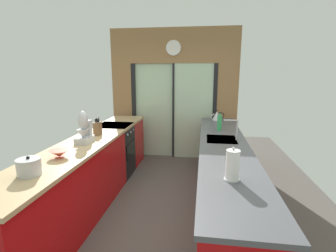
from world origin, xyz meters
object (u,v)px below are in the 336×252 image
object	(u,v)px
oven_range	(115,150)
knife_block	(98,128)
mixing_bowl	(59,154)
stock_pot	(29,167)
stand_mixer	(84,131)
soap_bottle	(219,122)
kettle	(217,116)
paper_towel_roll	(233,165)

from	to	relation	value
oven_range	knife_block	world-z (taller)	knife_block
mixing_bowl	oven_range	bearing A→B (deg)	90.61
knife_block	stock_pot	bearing A→B (deg)	-90.00
stand_mixer	soap_bottle	xyz separation A→B (m)	(1.78, 0.99, -0.04)
kettle	paper_towel_roll	world-z (taller)	paper_towel_roll
knife_block	stand_mixer	world-z (taller)	stand_mixer
stock_pot	knife_block	bearing A→B (deg)	90.00
stand_mixer	stock_pot	bearing A→B (deg)	-90.00
mixing_bowl	kettle	size ratio (longest dim) A/B	0.82
oven_range	mixing_bowl	distance (m)	1.80
oven_range	mixing_bowl	world-z (taller)	mixing_bowl
knife_block	stock_pot	size ratio (longest dim) A/B	1.28
oven_range	stock_pot	bearing A→B (deg)	-89.52
oven_range	stand_mixer	bearing A→B (deg)	-89.07
knife_block	stock_pot	distance (m)	1.48
paper_towel_roll	mixing_bowl	bearing A→B (deg)	169.47
stand_mixer	stock_pot	size ratio (longest dim) A/B	2.01
knife_block	kettle	world-z (taller)	knife_block
oven_range	mixing_bowl	xyz separation A→B (m)	(0.02, -1.72, 0.51)
knife_block	stand_mixer	size ratio (longest dim) A/B	0.64
kettle	paper_towel_roll	distance (m)	2.78
oven_range	stock_pot	distance (m)	2.27
oven_range	stand_mixer	xyz separation A→B (m)	(0.02, -1.13, 0.63)
mixing_bowl	stand_mixer	bearing A→B (deg)	90.00
stand_mixer	stock_pot	distance (m)	1.07
soap_bottle	mixing_bowl	bearing A→B (deg)	-138.41
stand_mixer	kettle	size ratio (longest dim) A/B	1.61
stand_mixer	kettle	bearing A→B (deg)	46.26
stock_pot	kettle	distance (m)	3.43
knife_block	paper_towel_roll	bearing A→B (deg)	-36.83
mixing_bowl	soap_bottle	xyz separation A→B (m)	(1.78, 1.58, 0.08)
soap_bottle	oven_range	bearing A→B (deg)	175.47
oven_range	knife_block	bearing A→B (deg)	-88.53
oven_range	paper_towel_roll	world-z (taller)	paper_towel_roll
kettle	soap_bottle	distance (m)	0.87
soap_bottle	stand_mixer	bearing A→B (deg)	-150.90
oven_range	stand_mixer	world-z (taller)	stand_mixer
knife_block	soap_bottle	size ratio (longest dim) A/B	0.93
knife_block	paper_towel_roll	xyz separation A→B (m)	(1.78, -1.33, 0.03)
stock_pot	soap_bottle	xyz separation A→B (m)	(1.78, 2.06, 0.05)
paper_towel_roll	stock_pot	bearing A→B (deg)	-175.28
soap_bottle	knife_block	bearing A→B (deg)	-162.02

